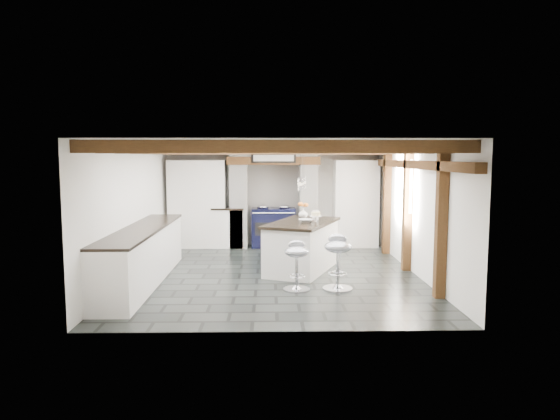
{
  "coord_description": "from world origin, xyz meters",
  "views": [
    {
      "loc": [
        -0.09,
        -8.78,
        2.09
      ],
      "look_at": [
        0.1,
        0.4,
        1.1
      ],
      "focal_mm": 32.0,
      "sensor_mm": 36.0,
      "label": 1
    }
  ],
  "objects_px": {
    "bar_stool_near": "(338,256)",
    "bar_stool_far": "(297,260)",
    "range_cooker": "(274,227)",
    "kitchen_island": "(302,245)"
  },
  "relations": [
    {
      "from": "kitchen_island",
      "to": "bar_stool_near",
      "type": "distance_m",
      "value": 1.43
    },
    {
      "from": "range_cooker",
      "to": "kitchen_island",
      "type": "distance_m",
      "value": 2.5
    },
    {
      "from": "range_cooker",
      "to": "bar_stool_far",
      "type": "distance_m",
      "value": 3.83
    },
    {
      "from": "bar_stool_near",
      "to": "bar_stool_far",
      "type": "height_order",
      "value": "bar_stool_near"
    },
    {
      "from": "bar_stool_near",
      "to": "bar_stool_far",
      "type": "xyz_separation_m",
      "value": [
        -0.65,
        -0.02,
        -0.06
      ]
    },
    {
      "from": "range_cooker",
      "to": "kitchen_island",
      "type": "bearing_deg",
      "value": -78.4
    },
    {
      "from": "kitchen_island",
      "to": "bar_stool_near",
      "type": "height_order",
      "value": "kitchen_island"
    },
    {
      "from": "bar_stool_far",
      "to": "range_cooker",
      "type": "bearing_deg",
      "value": 88.61
    },
    {
      "from": "kitchen_island",
      "to": "bar_stool_near",
      "type": "xyz_separation_m",
      "value": [
        0.48,
        -1.35,
        0.08
      ]
    },
    {
      "from": "bar_stool_near",
      "to": "bar_stool_far",
      "type": "distance_m",
      "value": 0.65
    }
  ]
}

